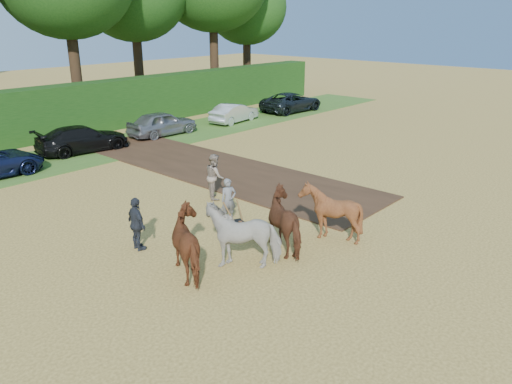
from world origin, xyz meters
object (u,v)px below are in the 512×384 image
(spectator_far, at_px, (137,224))
(plough_team, at_px, (266,226))
(spectator_near, at_px, (215,176))
(parked_cars, at_px, (113,136))

(spectator_far, bearing_deg, plough_team, -133.40)
(spectator_near, bearing_deg, spectator_far, 143.12)
(spectator_near, bearing_deg, parked_cars, 24.36)
(plough_team, distance_m, parked_cars, 15.15)
(plough_team, relative_size, parked_cars, 0.17)
(spectator_near, height_order, parked_cars, spectator_near)
(spectator_near, relative_size, plough_team, 0.28)
(spectator_far, bearing_deg, spectator_near, -62.35)
(plough_team, bearing_deg, parked_cars, 73.90)
(spectator_near, distance_m, spectator_far, 5.04)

